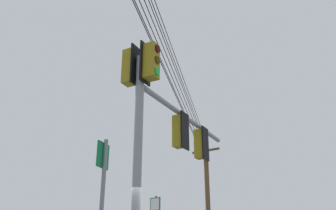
% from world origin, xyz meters
% --- Properties ---
extents(signal_mast_assembly, '(2.80, 5.02, 5.94)m').
position_xyz_m(signal_mast_assembly, '(0.34, -0.12, 4.24)').
color(signal_mast_assembly, gray).
rests_on(signal_mast_assembly, ground).
extents(utility_pole_wooden, '(1.70, 1.22, 8.23)m').
position_xyz_m(utility_pole_wooden, '(-1.66, -13.73, 4.22)').
color(utility_pole_wooden, brown).
rests_on(utility_pole_wooden, ground).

